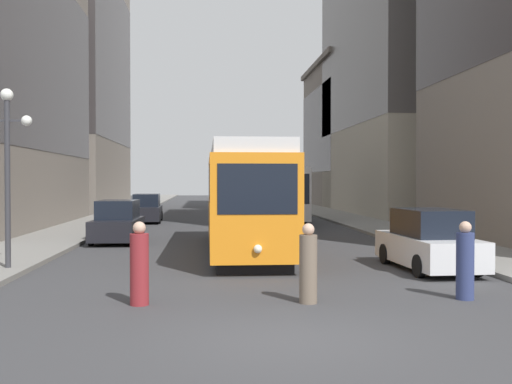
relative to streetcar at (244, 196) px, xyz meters
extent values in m
plane|color=#38383A|center=(0.00, -12.62, -2.10)|extent=(200.00, 200.00, 0.00)
cube|color=gray|center=(-8.19, 27.38, -2.03)|extent=(3.33, 120.00, 0.15)
cube|color=gray|center=(8.20, 27.38, -2.03)|extent=(3.33, 120.00, 0.15)
cube|color=black|center=(0.00, 0.01, -1.93)|extent=(2.23, 11.35, 0.35)
cube|color=orange|center=(0.00, 0.01, -0.20)|extent=(2.62, 12.34, 3.10)
cube|color=black|center=(0.00, 0.01, 0.50)|extent=(2.65, 11.85, 1.08)
cube|color=silver|center=(0.00, 0.01, 1.57)|extent=(2.42, 12.09, 0.44)
cube|color=black|center=(0.01, -6.14, 0.34)|extent=(2.21, 0.08, 1.40)
sphere|color=#F2EACC|center=(0.01, -6.21, -1.30)|extent=(0.24, 0.24, 0.24)
cube|color=black|center=(3.18, 16.54, -1.93)|extent=(2.26, 10.25, 0.35)
cube|color=silver|center=(3.18, 16.54, -0.20)|extent=(2.65, 11.15, 3.10)
cube|color=black|center=(3.18, 16.54, 0.34)|extent=(2.67, 10.70, 1.30)
cube|color=black|center=(3.23, 11.00, 0.11)|extent=(2.30, 0.10, 1.71)
cylinder|color=black|center=(-6.11, 2.49, -1.78)|extent=(0.19, 0.64, 0.64)
cylinder|color=black|center=(-6.06, 5.14, -1.78)|extent=(0.19, 0.64, 0.64)
cylinder|color=black|center=(-4.40, 2.46, -1.78)|extent=(0.19, 0.64, 0.64)
cylinder|color=black|center=(-4.35, 5.11, -1.78)|extent=(0.19, 0.64, 0.64)
cube|color=black|center=(-5.23, 3.80, -1.50)|extent=(1.88, 4.32, 0.84)
cube|color=black|center=(-5.23, 3.91, -0.68)|extent=(1.63, 2.39, 0.80)
cylinder|color=black|center=(-6.03, 14.96, -1.78)|extent=(0.20, 0.65, 0.64)
cylinder|color=black|center=(-6.13, 18.03, -1.78)|extent=(0.20, 0.65, 0.64)
cylinder|color=black|center=(-4.32, 15.02, -1.78)|extent=(0.20, 0.65, 0.64)
cylinder|color=black|center=(-4.42, 18.09, -1.78)|extent=(0.20, 0.65, 0.64)
cube|color=black|center=(-5.23, 16.52, -1.50)|extent=(1.96, 5.01, 0.84)
cube|color=black|center=(-5.23, 16.65, -0.68)|extent=(1.67, 2.77, 0.80)
cylinder|color=black|center=(6.03, -3.63, -1.78)|extent=(0.21, 0.65, 0.64)
cylinder|color=black|center=(6.15, -6.42, -1.78)|extent=(0.21, 0.65, 0.64)
cylinder|color=black|center=(4.32, -3.71, -1.78)|extent=(0.21, 0.65, 0.64)
cylinder|color=black|center=(4.44, -6.49, -1.78)|extent=(0.21, 0.65, 0.64)
cube|color=silver|center=(5.24, -5.06, -1.50)|extent=(1.99, 4.57, 0.84)
cube|color=black|center=(5.24, -5.18, -0.68)|extent=(1.69, 2.54, 0.80)
cylinder|color=navy|center=(4.40, -9.56, -1.35)|extent=(0.39, 0.39, 1.50)
sphere|color=tan|center=(4.40, -9.56, -0.47)|extent=(0.27, 0.27, 0.27)
cylinder|color=#6B5B4C|center=(0.82, -9.68, -1.36)|extent=(0.39, 0.39, 1.49)
sphere|color=tan|center=(0.82, -9.68, -0.49)|extent=(0.27, 0.27, 0.27)
cylinder|color=maroon|center=(-2.82, -9.58, -1.33)|extent=(0.40, 0.40, 1.54)
sphere|color=tan|center=(-2.82, -9.58, -0.44)|extent=(0.27, 0.27, 0.27)
cylinder|color=#333338|center=(-7.13, -4.65, 0.47)|extent=(0.16, 0.16, 4.84)
sphere|color=white|center=(-7.13, -4.65, 3.05)|extent=(0.36, 0.36, 0.36)
sphere|color=white|center=(-6.58, -4.65, 2.31)|extent=(0.31, 0.31, 0.31)
cube|color=#333338|center=(-7.13, -4.65, 2.31)|extent=(1.10, 0.06, 0.06)
cube|color=slate|center=(-16.40, 34.99, 10.42)|extent=(13.09, 21.10, 25.04)
cube|color=#3D3838|center=(-16.40, 34.99, 11.67)|extent=(13.13, 21.14, 15.02)
cube|color=slate|center=(16.32, 39.28, 5.03)|extent=(12.90, 15.52, 14.27)
cube|color=#3D3838|center=(16.32, 39.28, 5.75)|extent=(12.94, 15.56, 8.56)
cube|color=#685F56|center=(16.32, 39.28, 12.42)|extent=(13.50, 16.12, 0.50)
cube|color=#B2A893|center=(16.21, 24.92, 11.69)|extent=(12.69, 21.50, 27.59)
cube|color=#595451|center=(16.21, 24.92, 13.07)|extent=(12.73, 21.54, 16.55)
camera|label=1|loc=(-1.38, -22.65, 0.57)|focal=42.42mm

